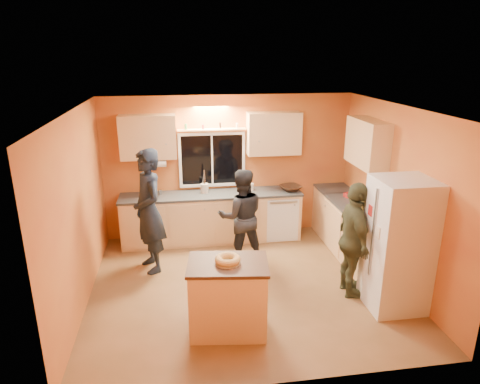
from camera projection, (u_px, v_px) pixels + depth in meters
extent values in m
plane|color=brown|center=(246.00, 285.00, 6.37)|extent=(4.50, 4.50, 0.00)
cube|color=orange|center=(228.00, 167.00, 7.84)|extent=(4.50, 0.04, 2.60)
cube|color=orange|center=(281.00, 273.00, 4.08)|extent=(4.50, 0.04, 2.60)
cube|color=orange|center=(78.00, 212.00, 5.64)|extent=(0.04, 4.00, 2.60)
cube|color=orange|center=(397.00, 196.00, 6.28)|extent=(0.04, 4.00, 2.60)
cube|color=white|center=(247.00, 109.00, 5.55)|extent=(4.50, 4.00, 0.02)
cube|color=black|center=(212.00, 160.00, 7.73)|extent=(1.10, 0.02, 0.90)
cube|color=white|center=(212.00, 160.00, 7.72)|extent=(1.20, 0.04, 1.00)
cube|color=tan|center=(148.00, 137.00, 7.28)|extent=(0.95, 0.33, 0.75)
cube|color=tan|center=(274.00, 133.00, 7.60)|extent=(0.95, 0.33, 0.75)
cube|color=tan|center=(367.00, 143.00, 6.81)|extent=(0.33, 1.00, 0.75)
cylinder|color=silver|center=(158.00, 164.00, 7.34)|extent=(0.27, 0.12, 0.12)
cube|color=tan|center=(212.00, 218.00, 7.78)|extent=(3.20, 0.60, 0.86)
cube|color=#282B2D|center=(211.00, 195.00, 7.64)|extent=(3.24, 0.62, 0.04)
cube|color=tan|center=(333.00, 211.00, 8.11)|extent=(0.60, 0.60, 0.86)
cube|color=#282B2D|center=(334.00, 189.00, 7.97)|extent=(0.62, 0.62, 0.04)
cube|color=tan|center=(359.00, 237.00, 6.98)|extent=(0.60, 1.80, 0.86)
cube|color=#282B2D|center=(361.00, 211.00, 6.84)|extent=(0.62, 1.84, 0.04)
cube|color=silver|center=(398.00, 245.00, 5.60)|extent=(0.72, 0.70, 1.80)
cube|color=tan|center=(228.00, 298.00, 5.22)|extent=(0.99, 0.72, 0.90)
cube|color=#311B10|center=(228.00, 264.00, 5.08)|extent=(1.03, 0.77, 0.04)
torus|color=#D6AE58|center=(228.00, 260.00, 5.06)|extent=(0.31, 0.31, 0.09)
imported|color=black|center=(149.00, 211.00, 6.57)|extent=(0.69, 0.83, 1.95)
imported|color=black|center=(241.00, 216.00, 6.89)|extent=(0.77, 0.60, 1.57)
imported|color=#383C26|center=(354.00, 240.00, 5.91)|extent=(0.48, 1.00, 1.66)
imported|color=#311B10|center=(291.00, 188.00, 7.79)|extent=(0.47, 0.47, 0.09)
cylinder|color=beige|center=(205.00, 188.00, 7.64)|extent=(0.14, 0.14, 0.17)
imported|color=gray|center=(366.00, 202.00, 6.76)|extent=(0.32, 0.30, 0.29)
cube|color=#B11E1B|center=(349.00, 195.00, 7.45)|extent=(0.19, 0.17, 0.07)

